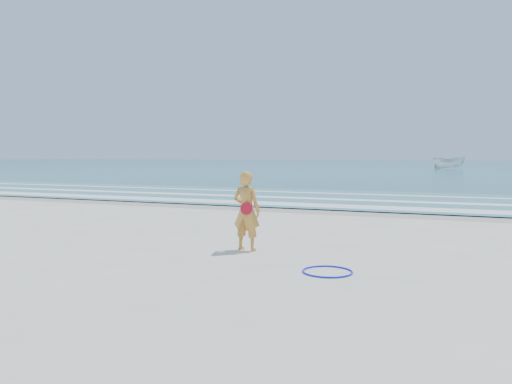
% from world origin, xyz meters
% --- Properties ---
extents(ground, '(400.00, 400.00, 0.00)m').
position_xyz_m(ground, '(0.00, 0.00, 0.00)').
color(ground, silver).
rests_on(ground, ground).
extents(wet_sand, '(400.00, 2.40, 0.00)m').
position_xyz_m(wet_sand, '(0.00, 9.00, 0.00)').
color(wet_sand, '#B2A893').
rests_on(wet_sand, ground).
extents(ocean, '(400.00, 190.00, 0.04)m').
position_xyz_m(ocean, '(0.00, 105.00, 0.02)').
color(ocean, '#19727F').
rests_on(ocean, ground).
extents(shallow, '(400.00, 10.00, 0.01)m').
position_xyz_m(shallow, '(0.00, 14.00, 0.04)').
color(shallow, '#59B7AD').
rests_on(shallow, ocean).
extents(foam_near, '(400.00, 1.40, 0.01)m').
position_xyz_m(foam_near, '(0.00, 10.30, 0.05)').
color(foam_near, white).
rests_on(foam_near, shallow).
extents(foam_mid, '(400.00, 0.90, 0.01)m').
position_xyz_m(foam_mid, '(0.00, 13.20, 0.05)').
color(foam_mid, white).
rests_on(foam_mid, shallow).
extents(foam_far, '(400.00, 0.60, 0.01)m').
position_xyz_m(foam_far, '(0.00, 16.50, 0.05)').
color(foam_far, white).
rests_on(foam_far, shallow).
extents(hoop, '(0.94, 0.94, 0.03)m').
position_xyz_m(hoop, '(3.00, -0.31, 0.02)').
color(hoop, '#0C18E4').
rests_on(hoop, ground).
extents(boat, '(5.11, 3.21, 1.85)m').
position_xyz_m(boat, '(3.10, 71.55, 0.97)').
color(boat, white).
rests_on(boat, ocean).
extents(woman, '(0.64, 0.45, 1.67)m').
position_xyz_m(woman, '(0.92, 1.00, 0.84)').
color(woman, orange).
rests_on(woman, ground).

